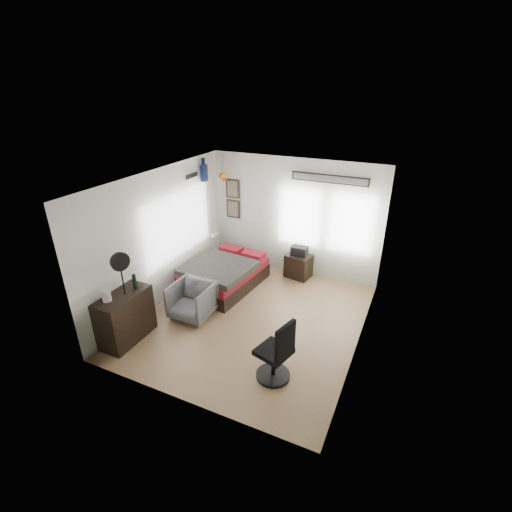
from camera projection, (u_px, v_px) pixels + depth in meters
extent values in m
cube|color=olive|center=(252.00, 319.00, 7.18)|extent=(4.00, 4.50, 0.01)
cube|color=silver|center=(294.00, 217.00, 8.45)|extent=(4.00, 0.02, 2.70)
cube|color=silver|center=(177.00, 324.00, 4.76)|extent=(4.00, 0.02, 2.70)
cube|color=silver|center=(161.00, 238.00, 7.36)|extent=(0.02, 4.50, 2.70)
cube|color=silver|center=(366.00, 278.00, 5.84)|extent=(0.02, 4.50, 2.70)
cube|color=white|center=(251.00, 181.00, 6.02)|extent=(4.00, 4.50, 0.02)
cube|color=beige|center=(292.00, 249.00, 8.78)|extent=(4.00, 0.01, 1.10)
cube|color=beige|center=(165.00, 273.00, 7.70)|extent=(0.01, 4.50, 1.10)
cube|color=beige|center=(359.00, 320.00, 6.19)|extent=(0.01, 4.50, 1.10)
cube|color=silver|center=(179.00, 224.00, 7.75)|extent=(0.03, 2.20, 1.35)
cube|color=silver|center=(300.00, 217.00, 8.34)|extent=(0.95, 0.03, 1.30)
cube|color=silver|center=(351.00, 224.00, 7.90)|extent=(0.95, 0.03, 1.30)
cube|color=black|center=(233.00, 209.00, 9.01)|extent=(0.35, 0.03, 0.45)
cube|color=black|center=(233.00, 189.00, 8.79)|extent=(0.35, 0.03, 0.45)
cube|color=#7F7259|center=(233.00, 209.00, 8.99)|extent=(0.27, 0.01, 0.37)
cube|color=#7F7259|center=(232.00, 189.00, 8.78)|extent=(0.27, 0.01, 0.37)
cube|color=black|center=(329.00, 179.00, 7.72)|extent=(1.65, 0.03, 0.18)
cube|color=gray|center=(329.00, 179.00, 7.70)|extent=(1.58, 0.01, 0.13)
cube|color=white|center=(191.00, 175.00, 7.86)|extent=(0.02, 0.48, 0.14)
sphere|color=red|center=(223.00, 177.00, 8.47)|extent=(0.20, 0.20, 0.20)
cube|color=black|center=(225.00, 279.00, 8.28)|extent=(1.48, 1.98, 0.30)
cube|color=maroon|center=(224.00, 270.00, 8.18)|extent=(1.44, 1.94, 0.17)
cube|color=#3F3C39|center=(219.00, 268.00, 7.95)|extent=(1.49, 1.44, 0.13)
cube|color=maroon|center=(228.00, 249.00, 8.84)|extent=(0.54, 0.37, 0.13)
cube|color=maroon|center=(251.00, 254.00, 8.61)|extent=(0.54, 0.37, 0.13)
cube|color=black|center=(126.00, 317.00, 6.44)|extent=(0.48, 1.00, 0.90)
imported|color=#505159|center=(192.00, 300.00, 7.12)|extent=(0.75, 0.77, 0.70)
cube|color=black|center=(298.00, 266.00, 8.61)|extent=(0.62, 0.53, 0.55)
cylinder|color=black|center=(273.00, 375.00, 5.76)|extent=(0.53, 0.53, 0.05)
cylinder|color=black|center=(273.00, 364.00, 5.67)|extent=(0.06, 0.06, 0.41)
cube|color=black|center=(274.00, 351.00, 5.57)|extent=(0.58, 0.58, 0.08)
cube|color=black|center=(285.00, 341.00, 5.31)|extent=(0.18, 0.43, 0.53)
cylinder|color=silver|center=(106.00, 296.00, 6.04)|extent=(0.15, 0.15, 0.19)
cube|color=silver|center=(110.00, 296.00, 6.01)|extent=(0.02, 0.02, 0.12)
cylinder|color=black|center=(135.00, 282.00, 6.39)|extent=(0.07, 0.07, 0.27)
cylinder|color=black|center=(122.00, 279.00, 6.13)|extent=(0.02, 0.02, 0.61)
cylinder|color=black|center=(119.00, 261.00, 6.00)|extent=(0.16, 0.31, 0.30)
cylinder|color=black|center=(121.00, 262.00, 5.98)|extent=(0.13, 0.31, 0.32)
cube|color=black|center=(299.00, 251.00, 8.45)|extent=(0.36, 0.24, 0.21)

